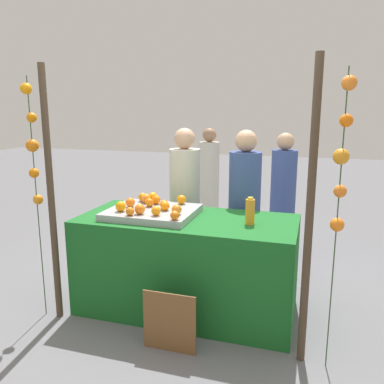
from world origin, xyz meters
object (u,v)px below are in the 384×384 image
object	(u,v)px
stall_counter	(187,264)
chalkboard_sign	(170,323)
orange_0	(121,207)
vendor_right	(244,215)
juice_bottle	(250,211)
orange_1	(156,200)
vendor_left	(185,209)

from	to	relation	value
stall_counter	chalkboard_sign	xyz separation A→B (m)	(0.08, -0.65, -0.20)
orange_0	chalkboard_sign	xyz separation A→B (m)	(0.62, -0.47, -0.73)
vendor_right	stall_counter	bearing A→B (deg)	-119.75
stall_counter	juice_bottle	xyz separation A→B (m)	(0.55, -0.02, 0.53)
juice_bottle	orange_0	bearing A→B (deg)	-171.87
stall_counter	juice_bottle	distance (m)	0.77
orange_1	juice_bottle	size ratio (longest dim) A/B	0.36
juice_bottle	orange_1	bearing A→B (deg)	168.24
orange_1	juice_bottle	bearing A→B (deg)	-11.76
stall_counter	vendor_left	size ratio (longest dim) A/B	1.18
orange_0	juice_bottle	world-z (taller)	juice_bottle
orange_1	orange_0	bearing A→B (deg)	-118.48
orange_0	vendor_right	world-z (taller)	vendor_right
orange_1	juice_bottle	world-z (taller)	juice_bottle
orange_1	stall_counter	bearing A→B (deg)	-25.09
orange_0	vendor_left	bearing A→B (deg)	71.76
vendor_left	vendor_right	distance (m)	0.64
vendor_left	orange_1	bearing A→B (deg)	-100.88
stall_counter	vendor_left	xyz separation A→B (m)	(-0.25, 0.70, 0.31)
orange_1	chalkboard_sign	xyz separation A→B (m)	(0.43, -0.82, -0.73)
vendor_right	chalkboard_sign	bearing A→B (deg)	-103.08
vendor_left	vendor_right	bearing A→B (deg)	-2.45
stall_counter	juice_bottle	world-z (taller)	juice_bottle
stall_counter	chalkboard_sign	world-z (taller)	stall_counter
chalkboard_sign	vendor_left	bearing A→B (deg)	103.66
juice_bottle	vendor_right	distance (m)	0.75
juice_bottle	chalkboard_sign	distance (m)	1.08
orange_0	vendor_right	distance (m)	1.28
chalkboard_sign	vendor_left	world-z (taller)	vendor_left
vendor_left	juice_bottle	bearing A→B (deg)	-42.01
orange_0	orange_1	world-z (taller)	orange_0
juice_bottle	vendor_left	world-z (taller)	vendor_left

